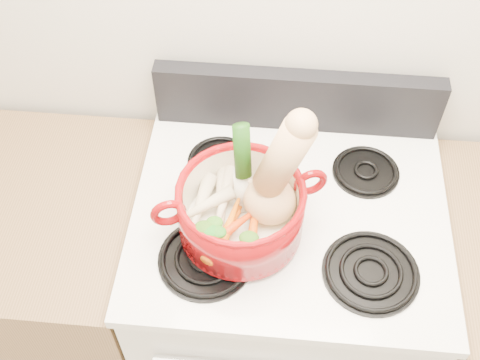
# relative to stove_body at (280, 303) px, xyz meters

# --- Properties ---
(wall_back) EXTENTS (3.50, 0.02, 2.60)m
(wall_back) POSITION_rel_stove_body_xyz_m (0.00, 0.35, 0.84)
(wall_back) COLOR beige
(wall_back) RESTS_ON floor
(stove_body) EXTENTS (0.76, 0.65, 0.92)m
(stove_body) POSITION_rel_stove_body_xyz_m (0.00, 0.00, 0.00)
(stove_body) COLOR silver
(stove_body) RESTS_ON floor
(cooktop) EXTENTS (0.78, 0.67, 0.03)m
(cooktop) POSITION_rel_stove_body_xyz_m (0.00, 0.00, 0.47)
(cooktop) COLOR white
(cooktop) RESTS_ON stove_body
(control_backsplash) EXTENTS (0.76, 0.05, 0.18)m
(control_backsplash) POSITION_rel_stove_body_xyz_m (0.00, 0.30, 0.58)
(control_backsplash) COLOR black
(control_backsplash) RESTS_ON cooktop
(burner_front_left) EXTENTS (0.22, 0.22, 0.02)m
(burner_front_left) POSITION_rel_stove_body_xyz_m (-0.19, -0.16, 0.50)
(burner_front_left) COLOR black
(burner_front_left) RESTS_ON cooktop
(burner_front_right) EXTENTS (0.22, 0.22, 0.02)m
(burner_front_right) POSITION_rel_stove_body_xyz_m (0.19, -0.16, 0.50)
(burner_front_right) COLOR black
(burner_front_right) RESTS_ON cooktop
(burner_back_left) EXTENTS (0.17, 0.17, 0.02)m
(burner_back_left) POSITION_rel_stove_body_xyz_m (-0.19, 0.14, 0.50)
(burner_back_left) COLOR black
(burner_back_left) RESTS_ON cooktop
(burner_back_right) EXTENTS (0.17, 0.17, 0.02)m
(burner_back_right) POSITION_rel_stove_body_xyz_m (0.19, 0.14, 0.50)
(burner_back_right) COLOR black
(burner_back_right) RESTS_ON cooktop
(dutch_oven) EXTENTS (0.37, 0.37, 0.14)m
(dutch_oven) POSITION_rel_stove_body_xyz_m (-0.12, -0.07, 0.58)
(dutch_oven) COLOR maroon
(dutch_oven) RESTS_ON burner_front_left
(pot_handle_left) EXTENTS (0.08, 0.05, 0.08)m
(pot_handle_left) POSITION_rel_stove_body_xyz_m (-0.27, -0.13, 0.63)
(pot_handle_left) COLOR maroon
(pot_handle_left) RESTS_ON dutch_oven
(pot_handle_right) EXTENTS (0.08, 0.05, 0.08)m
(pot_handle_right) POSITION_rel_stove_body_xyz_m (0.04, -0.02, 0.63)
(pot_handle_right) COLOR maroon
(pot_handle_right) RESTS_ON dutch_oven
(squash) EXTENTS (0.23, 0.16, 0.34)m
(squash) POSITION_rel_stove_body_xyz_m (-0.05, -0.05, 0.69)
(squash) COLOR tan
(squash) RESTS_ON dutch_oven
(leek) EXTENTS (0.07, 0.10, 0.26)m
(leek) POSITION_rel_stove_body_xyz_m (-0.12, -0.02, 0.66)
(leek) COLOR silver
(leek) RESTS_ON dutch_oven
(ginger) EXTENTS (0.08, 0.06, 0.04)m
(ginger) POSITION_rel_stove_body_xyz_m (-0.09, 0.01, 0.56)
(ginger) COLOR tan
(ginger) RESTS_ON dutch_oven
(parsnip_0) EXTENTS (0.05, 0.22, 0.06)m
(parsnip_0) POSITION_rel_stove_body_xyz_m (-0.16, -0.05, 0.56)
(parsnip_0) COLOR beige
(parsnip_0) RESTS_ON dutch_oven
(parsnip_1) EXTENTS (0.07, 0.19, 0.05)m
(parsnip_1) POSITION_rel_stove_body_xyz_m (-0.22, -0.07, 0.56)
(parsnip_1) COLOR beige
(parsnip_1) RESTS_ON dutch_oven
(parsnip_2) EXTENTS (0.06, 0.18, 0.05)m
(parsnip_2) POSITION_rel_stove_body_xyz_m (-0.16, -0.04, 0.57)
(parsnip_2) COLOR beige
(parsnip_2) RESTS_ON dutch_oven
(parsnip_3) EXTENTS (0.16, 0.12, 0.05)m
(parsnip_3) POSITION_rel_stove_body_xyz_m (-0.21, -0.07, 0.58)
(parsnip_3) COLOR beige
(parsnip_3) RESTS_ON dutch_oven
(carrot_0) EXTENTS (0.08, 0.15, 0.04)m
(carrot_0) POSITION_rel_stove_body_xyz_m (-0.14, -0.09, 0.55)
(carrot_0) COLOR #C54509
(carrot_0) RESTS_ON dutch_oven
(carrot_1) EXTENTS (0.09, 0.15, 0.04)m
(carrot_1) POSITION_rel_stove_body_xyz_m (-0.15, -0.14, 0.56)
(carrot_1) COLOR #D95F0A
(carrot_1) RESTS_ON dutch_oven
(carrot_2) EXTENTS (0.04, 0.18, 0.05)m
(carrot_2) POSITION_rel_stove_body_xyz_m (-0.08, -0.12, 0.57)
(carrot_2) COLOR #D14E0A
(carrot_2) RESTS_ON dutch_oven
(carrot_3) EXTENTS (0.13, 0.13, 0.05)m
(carrot_3) POSITION_rel_stove_body_xyz_m (-0.13, -0.12, 0.58)
(carrot_3) COLOR #BA3709
(carrot_3) RESTS_ON dutch_oven
(carrot_4) EXTENTS (0.06, 0.15, 0.04)m
(carrot_4) POSITION_rel_stove_body_xyz_m (-0.14, -0.11, 0.58)
(carrot_4) COLOR #C85C0A
(carrot_4) RESTS_ON dutch_oven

